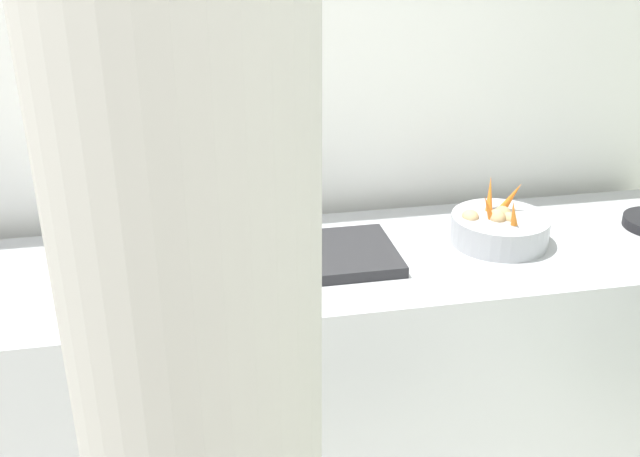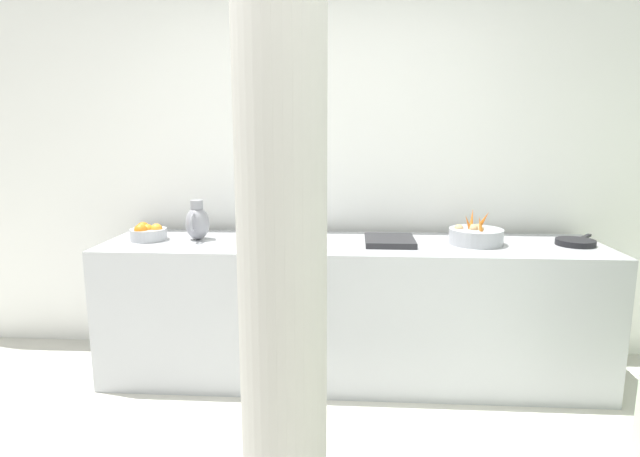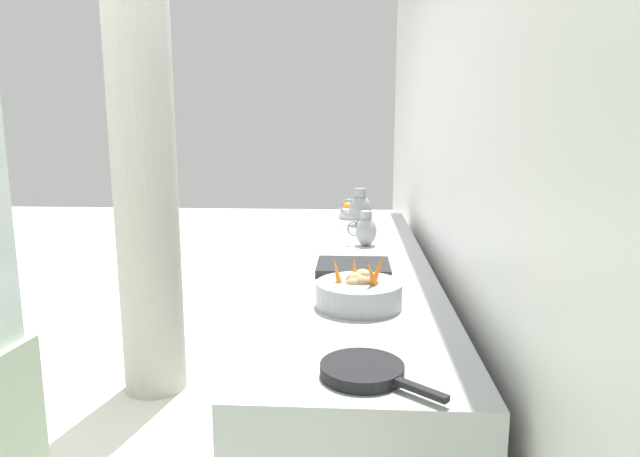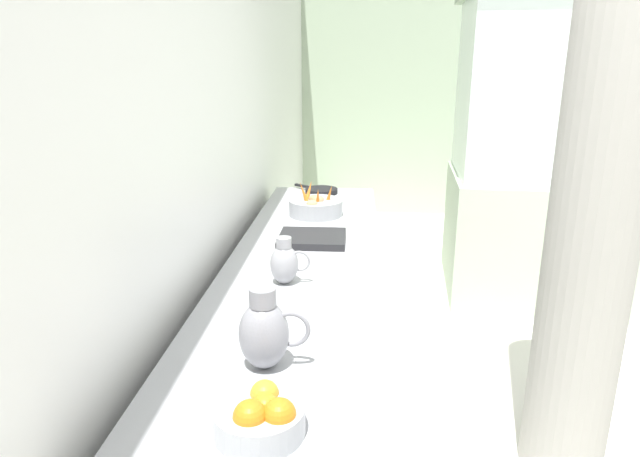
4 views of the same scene
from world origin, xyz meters
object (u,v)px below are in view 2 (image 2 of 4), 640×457
Objects in this scene: vegetable_colander at (476,236)px; support_column at (281,144)px; skillet_on_counter at (576,242)px; orange_bowl at (148,233)px; metal_pitcher_short at (300,226)px; metal_pitcher_tall at (197,222)px.

support_column is at bearing -40.78° from vegetable_colander.
support_column is (1.20, -1.63, 0.61)m from skillet_on_counter.
orange_bowl is 0.08× the size of support_column.
metal_pitcher_short is at bearing -91.34° from skillet_on_counter.
metal_pitcher_tall reaches higher than orange_bowl.
orange_bowl is at bearing -138.92° from support_column.
skillet_on_counter is (-0.03, 2.65, -0.03)m from orange_bowl.
metal_pitcher_short is (-0.05, -1.08, 0.04)m from vegetable_colander.
orange_bowl is 0.90× the size of metal_pitcher_tall.
metal_pitcher_tall is (-0.02, -1.74, 0.06)m from vegetable_colander.
skillet_on_counter is at bearing 89.68° from metal_pitcher_tall.
support_column is (1.17, 1.02, 0.58)m from orange_bowl.
orange_bowl is at bearing -82.57° from metal_pitcher_tall.
vegetable_colander is at bearing 87.52° from metal_pitcher_short.
support_column is (1.24, 0.06, 0.54)m from metal_pitcher_short.
metal_pitcher_short is at bearing 92.29° from metal_pitcher_tall.
vegetable_colander reaches higher than skillet_on_counter.
vegetable_colander is 1.74m from metal_pitcher_tall.
metal_pitcher_tall is at bearing -90.32° from skillet_on_counter.
support_column is at bearing 30.39° from metal_pitcher_tall.
skillet_on_counter is (0.01, 2.34, -0.10)m from metal_pitcher_tall.
vegetable_colander is at bearing 90.55° from orange_bowl.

